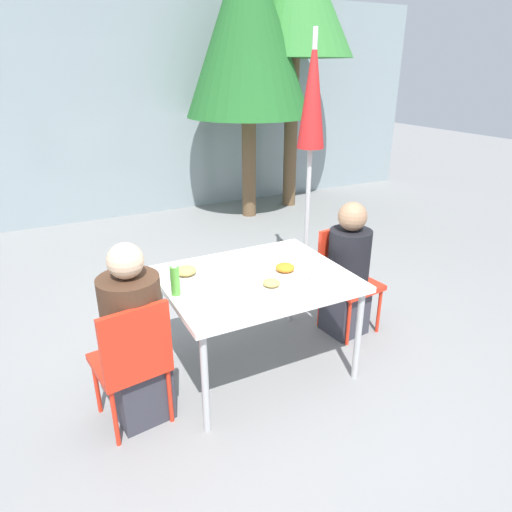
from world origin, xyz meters
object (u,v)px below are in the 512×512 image
object	(u,v)px
person_left	(135,340)
person_right	(348,273)
salad_bowl	(325,278)
closed_umbrella	(312,115)
chair_right	(345,272)
tree_behind_right	(248,26)
chair_left	(133,357)
drinking_cup	(252,268)
bottle	(175,280)

from	to	relation	value
person_left	person_right	world-z (taller)	person_left
person_left	salad_bowl	distance (m)	1.26
closed_umbrella	salad_bowl	world-z (taller)	closed_umbrella
chair_right	tree_behind_right	world-z (taller)	tree_behind_right
tree_behind_right	person_left	bearing A→B (deg)	-125.49
person_left	salad_bowl	world-z (taller)	person_left
chair_left	closed_umbrella	distance (m)	2.60
chair_left	tree_behind_right	xyz separation A→B (m)	(2.50, 3.54, 2.02)
chair_left	closed_umbrella	world-z (taller)	closed_umbrella
chair_right	salad_bowl	size ratio (longest dim) A/B	4.37
drinking_cup	tree_behind_right	bearing A→B (deg)	64.01
chair_right	closed_umbrella	xyz separation A→B (m)	(0.16, 0.83, 1.15)
chair_right	person_right	xyz separation A→B (m)	(-0.04, -0.09, 0.03)
tree_behind_right	salad_bowl	bearing A→B (deg)	-108.77
person_left	tree_behind_right	size ratio (longest dim) A/B	0.32
bottle	person_right	bearing A→B (deg)	4.25
closed_umbrella	tree_behind_right	bearing A→B (deg)	77.32
chair_left	bottle	size ratio (longest dim) A/B	4.08
chair_left	salad_bowl	xyz separation A→B (m)	(1.27, -0.08, 0.27)
salad_bowl	tree_behind_right	bearing A→B (deg)	71.23
drinking_cup	salad_bowl	distance (m)	0.50
tree_behind_right	person_right	bearing A→B (deg)	-102.62
person_left	chair_right	xyz separation A→B (m)	(1.78, 0.30, -0.05)
bottle	tree_behind_right	distance (m)	4.33
chair_right	salad_bowl	distance (m)	0.77
chair_right	drinking_cup	world-z (taller)	chair_right
bottle	salad_bowl	size ratio (longest dim) A/B	1.07
person_right	chair_right	bearing A→B (deg)	-121.84
closed_umbrella	drinking_cup	size ratio (longest dim) A/B	26.24
chair_right	closed_umbrella	distance (m)	1.43
chair_right	drinking_cup	bearing A→B (deg)	1.90
chair_left	tree_behind_right	world-z (taller)	tree_behind_right
chair_right	drinking_cup	distance (m)	0.97
drinking_cup	salad_bowl	xyz separation A→B (m)	(0.37, -0.34, -0.01)
person_right	drinking_cup	distance (m)	0.91
chair_left	salad_bowl	bearing A→B (deg)	-11.56
person_left	tree_behind_right	xyz separation A→B (m)	(2.46, 3.46, 1.97)
chair_left	person_left	bearing A→B (deg)	58.16
chair_left	chair_right	bearing A→B (deg)	4.32
person_left	bottle	bearing A→B (deg)	12.16
chair_left	closed_umbrella	size ratio (longest dim) A/B	0.36
chair_right	tree_behind_right	xyz separation A→B (m)	(0.68, 3.15, 2.02)
chair_left	drinking_cup	bearing A→B (deg)	8.02
bottle	person_left	bearing A→B (deg)	-160.10
person_left	bottle	size ratio (longest dim) A/B	5.57
chair_right	person_right	distance (m)	0.10
chair_right	tree_behind_right	distance (m)	3.81
drinking_cup	salad_bowl	world-z (taller)	drinking_cup
person_left	closed_umbrella	distance (m)	2.50
salad_bowl	bottle	bearing A→B (deg)	163.15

